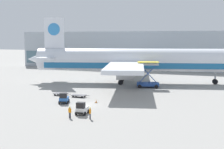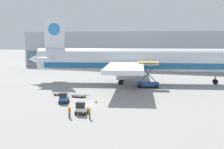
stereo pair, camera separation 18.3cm
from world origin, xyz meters
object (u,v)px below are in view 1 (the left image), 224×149
ground_crew_far (90,112)px  baggage_tug_mid (82,109)px  baggage_dolly_second (79,95)px  traffic_cone_near (96,101)px  baggage_tug_foreground (64,99)px  baggage_dolly_lead (61,94)px  scissor_lift_loader (148,78)px  airplane_main (134,61)px  ground_crew_near (70,111)px

ground_crew_far → baggage_tug_mid: bearing=-143.3°
baggage_dolly_second → traffic_cone_near: bearing=-35.8°
baggage_tug_foreground → baggage_tug_mid: (6.48, -6.24, 0.00)m
ground_crew_far → traffic_cone_near: (-3.48, 10.79, -0.74)m
baggage_tug_foreground → baggage_dolly_second: (0.04, 6.23, -0.49)m
baggage_dolly_lead → baggage_dolly_second: size_ratio=1.00×
baggage_tug_mid → ground_crew_far: bearing=42.4°
scissor_lift_loader → baggage_tug_foreground: scissor_lift_loader is taller
traffic_cone_near → scissor_lift_loader: bearing=76.3°
baggage_tug_foreground → ground_crew_far: (8.82, -8.44, 0.16)m
airplane_main → baggage_tug_mid: 35.03m
baggage_tug_mid → ground_crew_near: size_ratio=1.46×
baggage_tug_foreground → baggage_dolly_second: 6.25m
airplane_main → baggage_dolly_second: size_ratio=15.38×
baggage_dolly_second → baggage_tug_foreground: bearing=-90.0°
scissor_lift_loader → baggage_tug_foreground: size_ratio=2.24×
baggage_tug_mid → baggage_dolly_second: 14.05m
baggage_tug_mid → baggage_dolly_lead: bearing=-144.5°
ground_crew_near → traffic_cone_near: ground_crew_near is taller
scissor_lift_loader → ground_crew_far: 31.21m
baggage_tug_foreground → baggage_dolly_second: baggage_tug_foreground is taller
airplane_main → ground_crew_near: airplane_main is taller
baggage_tug_foreground → ground_crew_near: bearing=16.2°
ground_crew_near → traffic_cone_near: size_ratio=2.84×
baggage_dolly_second → ground_crew_near: (5.73, -15.15, 0.64)m
scissor_lift_loader → baggage_dolly_second: 19.49m
scissor_lift_loader → baggage_dolly_second: size_ratio=1.65×
airplane_main → baggage_tug_mid: size_ratio=22.30×
airplane_main → baggage_tug_mid: (1.11, -34.66, -4.96)m
scissor_lift_loader → baggage_dolly_lead: size_ratio=1.65×
airplane_main → baggage_dolly_second: airplane_main is taller
baggage_dolly_second → traffic_cone_near: (5.31, -3.88, -0.09)m
airplane_main → traffic_cone_near: airplane_main is taller
baggage_dolly_lead → traffic_cone_near: (9.61, -4.23, -0.09)m
ground_crew_far → traffic_cone_near: ground_crew_far is taller
airplane_main → ground_crew_far: airplane_main is taller
baggage_tug_foreground → ground_crew_far: baggage_tug_foreground is taller
scissor_lift_loader → ground_crew_far: (-1.46, -31.15, -1.25)m
baggage_tug_foreground → traffic_cone_near: (5.34, 2.35, -0.58)m
scissor_lift_loader → airplane_main: bearing=116.3°
airplane_main → ground_crew_near: 37.65m
baggage_dolly_lead → ground_crew_far: ground_crew_far is taller
scissor_lift_loader → ground_crew_far: size_ratio=3.48×
baggage_tug_foreground → ground_crew_near: baggage_tug_foreground is taller
baggage_dolly_second → ground_crew_far: (8.79, -14.67, 0.65)m
baggage_tug_mid → baggage_dolly_second: bearing=-157.1°
baggage_tug_mid → ground_crew_near: bearing=-19.2°
baggage_dolly_second → ground_crew_near: size_ratio=2.12×
ground_crew_near → traffic_cone_near: bearing=104.6°
ground_crew_far → baggage_dolly_second: bearing=-159.2°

